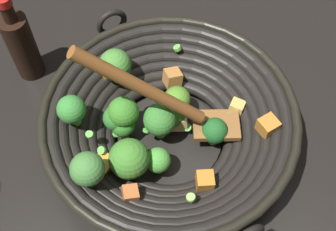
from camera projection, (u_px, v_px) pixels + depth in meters
The scene contains 3 objects.
ground_plane at pixel (169, 140), 0.73m from camera, with size 4.00×4.00×0.00m, color black.
wok at pixel (167, 123), 0.69m from camera, with size 0.41×0.38×0.23m.
soy_sauce_bottle at pixel (22, 44), 0.74m from camera, with size 0.04×0.04×0.17m.
Camera 1 is at (0.22, -0.26, 0.65)m, focal length 49.24 mm.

